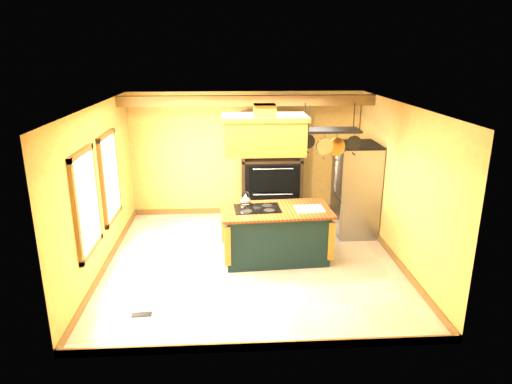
{
  "coord_description": "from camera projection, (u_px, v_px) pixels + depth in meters",
  "views": [
    {
      "loc": [
        -0.37,
        -7.24,
        3.54
      ],
      "look_at": [
        0.08,
        0.3,
        1.17
      ],
      "focal_mm": 32.0,
      "sensor_mm": 36.0,
      "label": 1
    }
  ],
  "objects": [
    {
      "name": "refrigerator",
      "position": [
        355.0,
        191.0,
        8.98
      ],
      "size": [
        0.77,
        0.91,
        1.78
      ],
      "color": "gray",
      "rests_on": "floor"
    },
    {
      "name": "range_hood",
      "position": [
        265.0,
        133.0,
        7.41
      ],
      "size": [
        1.38,
        0.78,
        0.8
      ],
      "color": "#A96A2A",
      "rests_on": "ceiling"
    },
    {
      "name": "wall_right",
      "position": [
        400.0,
        185.0,
        7.71
      ],
      "size": [
        0.02,
        5.0,
        2.7
      ],
      "primitive_type": "cube",
      "color": "gold",
      "rests_on": "floor"
    },
    {
      "name": "hutch",
      "position": [
        271.0,
        178.0,
        9.89
      ],
      "size": [
        1.29,
        0.58,
        2.28
      ],
      "color": "black",
      "rests_on": "floor"
    },
    {
      "name": "wall_front",
      "position": [
        263.0,
        250.0,
        5.19
      ],
      "size": [
        5.0,
        0.02,
        2.7
      ],
      "primitive_type": "cube",
      "color": "gold",
      "rests_on": "floor"
    },
    {
      "name": "window_far",
      "position": [
        110.0,
        177.0,
        7.99
      ],
      "size": [
        0.06,
        1.06,
        1.56
      ],
      "color": "brown",
      "rests_on": "wall_left"
    },
    {
      "name": "pot_rack",
      "position": [
        331.0,
        136.0,
        7.5
      ],
      "size": [
        0.98,
        0.46,
        0.88
      ],
      "color": "black",
      "rests_on": "ceiling"
    },
    {
      "name": "floor_register",
      "position": [
        142.0,
        314.0,
        6.36
      ],
      "size": [
        0.29,
        0.14,
        0.01
      ],
      "primitive_type": "cube",
      "rotation": [
        0.0,
        0.0,
        0.06
      ],
      "color": "black",
      "rests_on": "floor"
    },
    {
      "name": "ceiling",
      "position": [
        252.0,
        105.0,
        7.17
      ],
      "size": [
        5.0,
        5.0,
        0.0
      ],
      "primitive_type": "plane",
      "rotation": [
        3.14,
        0.0,
        0.0
      ],
      "color": "white",
      "rests_on": "wall_back"
    },
    {
      "name": "wall_left",
      "position": [
        99.0,
        190.0,
        7.43
      ],
      "size": [
        0.02,
        5.0,
        2.7
      ],
      "primitive_type": "cube",
      "color": "gold",
      "rests_on": "floor"
    },
    {
      "name": "floor",
      "position": [
        252.0,
        261.0,
        7.97
      ],
      "size": [
        5.0,
        5.0,
        0.0
      ],
      "primitive_type": "plane",
      "color": "beige",
      "rests_on": "ground"
    },
    {
      "name": "ceiling_beam",
      "position": [
        248.0,
        101.0,
        8.82
      ],
      "size": [
        5.0,
        0.15,
        0.2
      ],
      "primitive_type": "cube",
      "color": "brown",
      "rests_on": "ceiling"
    },
    {
      "name": "wall_back",
      "position": [
        246.0,
        154.0,
        9.95
      ],
      "size": [
        5.0,
        0.02,
        2.7
      ],
      "primitive_type": "cube",
      "color": "gold",
      "rests_on": "floor"
    },
    {
      "name": "window_near",
      "position": [
        87.0,
        203.0,
        6.65
      ],
      "size": [
        0.06,
        1.06,
        1.56
      ],
      "color": "brown",
      "rests_on": "wall_left"
    },
    {
      "name": "kitchen_island",
      "position": [
        275.0,
        233.0,
        7.96
      ],
      "size": [
        1.94,
        1.16,
        1.11
      ],
      "rotation": [
        0.0,
        0.0,
        0.06
      ],
      "color": "black",
      "rests_on": "floor"
    }
  ]
}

